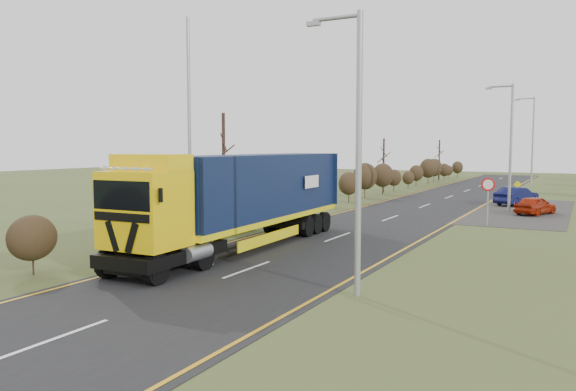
# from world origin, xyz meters

# --- Properties ---
(ground) EXTENTS (160.00, 160.00, 0.00)m
(ground) POSITION_xyz_m (0.00, 0.00, 0.00)
(ground) COLOR #424E21
(ground) RESTS_ON ground
(road) EXTENTS (8.00, 120.00, 0.02)m
(road) POSITION_xyz_m (0.00, 10.00, 0.01)
(road) COLOR black
(road) RESTS_ON ground
(layby) EXTENTS (6.00, 18.00, 0.02)m
(layby) POSITION_xyz_m (6.50, 20.00, 0.01)
(layby) COLOR #2D2B28
(layby) RESTS_ON ground
(lane_markings) EXTENTS (7.52, 116.00, 0.01)m
(lane_markings) POSITION_xyz_m (0.00, 9.69, 0.03)
(lane_markings) COLOR orange
(lane_markings) RESTS_ON road
(hedgerow) EXTENTS (2.24, 102.04, 6.05)m
(hedgerow) POSITION_xyz_m (-6.00, 7.89, 1.62)
(hedgerow) COLOR black
(hedgerow) RESTS_ON ground
(lorry) EXTENTS (2.84, 14.63, 4.06)m
(lorry) POSITION_xyz_m (-2.36, -0.55, 2.30)
(lorry) COLOR black
(lorry) RESTS_ON ground
(car_red_hatchback) EXTENTS (2.56, 3.70, 1.17)m
(car_red_hatchback) POSITION_xyz_m (7.48, 18.19, 0.59)
(car_red_hatchback) COLOR #A01F08
(car_red_hatchback) RESTS_ON ground
(car_blue_sedan) EXTENTS (2.89, 4.27, 1.33)m
(car_blue_sedan) POSITION_xyz_m (5.78, 23.77, 0.67)
(car_blue_sedan) COLOR #0A0D3B
(car_blue_sedan) RESTS_ON ground
(streetlight_near) EXTENTS (1.73, 0.18, 8.07)m
(streetlight_near) POSITION_xyz_m (4.51, -5.34, 4.42)
(streetlight_near) COLOR #95989A
(streetlight_near) RESTS_ON ground
(streetlight_mid) EXTENTS (1.79, 0.18, 8.38)m
(streetlight_mid) POSITION_xyz_m (5.70, 19.19, 4.60)
(streetlight_mid) COLOR #95989A
(streetlight_mid) RESTS_ON ground
(streetlight_far) EXTENTS (2.02, 0.19, 9.52)m
(streetlight_far) POSITION_xyz_m (4.91, 44.49, 5.26)
(streetlight_far) COLOR #95989A
(streetlight_far) RESTS_ON ground
(left_pole) EXTENTS (0.16, 0.16, 10.16)m
(left_pole) POSITION_xyz_m (-5.91, 0.42, 5.08)
(left_pole) COLOR #95989A
(left_pole) RESTS_ON ground
(speed_sign) EXTENTS (0.72, 0.10, 2.62)m
(speed_sign) POSITION_xyz_m (5.60, 11.52, 1.86)
(speed_sign) COLOR #95989A
(speed_sign) RESTS_ON ground
(warning_board) EXTENTS (0.63, 0.11, 1.64)m
(warning_board) POSITION_xyz_m (5.51, 26.79, 0.97)
(warning_board) COLOR #95989A
(warning_board) RESTS_ON ground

